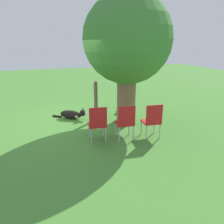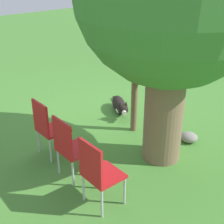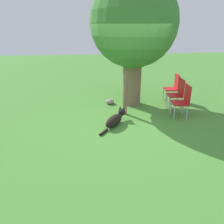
{
  "view_description": "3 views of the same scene",
  "coord_description": "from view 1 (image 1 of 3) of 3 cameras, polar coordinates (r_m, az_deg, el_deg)",
  "views": [
    {
      "loc": [
        6.6,
        -1.3,
        2.45
      ],
      "look_at": [
        0.88,
        0.79,
        0.49
      ],
      "focal_mm": 35.0,
      "sensor_mm": 36.0,
      "label": 1
    },
    {
      "loc": [
        4.03,
        3.8,
        2.75
      ],
      "look_at": [
        0.85,
        0.72,
        0.68
      ],
      "focal_mm": 50.0,
      "sensor_mm": 36.0,
      "label": 2
    },
    {
      "loc": [
        -1.05,
        -5.4,
        2.46
      ],
      "look_at": [
        -0.4,
        -0.25,
        0.39
      ],
      "focal_mm": 35.0,
      "sensor_mm": 36.0,
      "label": 3
    }
  ],
  "objects": [
    {
      "name": "red_chair_1",
      "position": [
        5.59,
        3.54,
        -2.3
      ],
      "size": [
        0.47,
        0.48,
        0.94
      ],
      "rotation": [
        0.0,
        0.0,
        3.03
      ],
      "color": "red",
      "rests_on": "ground_plane"
    },
    {
      "name": "fence_post",
      "position": [
        7.0,
        -4.24,
        2.9
      ],
      "size": [
        0.12,
        0.12,
        1.28
      ],
      "color": "brown",
      "rests_on": "ground_plane"
    },
    {
      "name": "red_chair_2",
      "position": [
        5.78,
        10.49,
        -1.88
      ],
      "size": [
        0.47,
        0.48,
        0.94
      ],
      "rotation": [
        0.0,
        0.0,
        3.03
      ],
      "color": "red",
      "rests_on": "ground_plane"
    },
    {
      "name": "dog",
      "position": [
        7.36,
        -10.2,
        -0.64
      ],
      "size": [
        0.84,
        1.07,
        0.4
      ],
      "rotation": [
        0.0,
        0.0,
        0.93
      ],
      "color": "black",
      "rests_on": "ground_plane"
    },
    {
      "name": "garden_rock",
      "position": [
        7.77,
        2.03,
        0.12
      ],
      "size": [
        0.28,
        0.3,
        0.17
      ],
      "color": "gray",
      "rests_on": "ground_plane"
    },
    {
      "name": "red_chair_0",
      "position": [
        5.49,
        -3.8,
        -2.7
      ],
      "size": [
        0.47,
        0.48,
        0.94
      ],
      "rotation": [
        0.0,
        0.0,
        3.03
      ],
      "color": "red",
      "rests_on": "ground_plane"
    },
    {
      "name": "ground_plane",
      "position": [
        7.16,
        -8.35,
        -2.36
      ],
      "size": [
        30.0,
        30.0,
        0.0
      ],
      "primitive_type": "plane",
      "color": "#478433"
    },
    {
      "name": "oak_tree",
      "position": [
        6.71,
        4.05,
        18.0
      ],
      "size": [
        2.62,
        2.62,
        3.84
      ],
      "color": "#7A6047",
      "rests_on": "ground_plane"
    }
  ]
}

